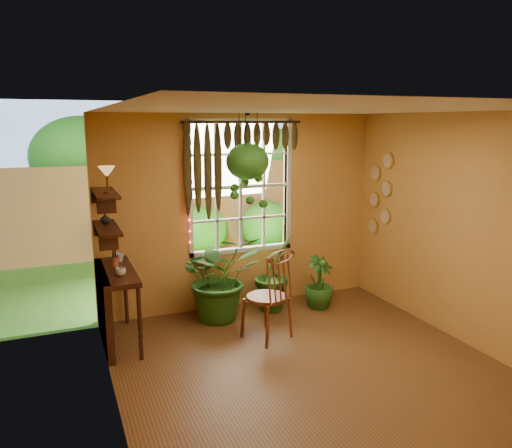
{
  "coord_description": "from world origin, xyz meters",
  "views": [
    {
      "loc": [
        -2.4,
        -4.17,
        2.59
      ],
      "look_at": [
        -0.23,
        1.15,
        1.41
      ],
      "focal_mm": 35.0,
      "sensor_mm": 36.0,
      "label": 1
    }
  ],
  "objects_px": {
    "counter_ledge": "(108,299)",
    "potted_plant_mid": "(274,273)",
    "windsor_chair": "(269,309)",
    "potted_plant_left": "(220,277)",
    "hanging_basket": "(247,168)"
  },
  "relations": [
    {
      "from": "counter_ledge",
      "to": "windsor_chair",
      "type": "relative_size",
      "value": 0.92
    },
    {
      "from": "hanging_basket",
      "to": "windsor_chair",
      "type": "bearing_deg",
      "value": -96.04
    },
    {
      "from": "potted_plant_left",
      "to": "hanging_basket",
      "type": "height_order",
      "value": "hanging_basket"
    },
    {
      "from": "potted_plant_left",
      "to": "windsor_chair",
      "type": "bearing_deg",
      "value": -66.66
    },
    {
      "from": "counter_ledge",
      "to": "potted_plant_mid",
      "type": "height_order",
      "value": "potted_plant_mid"
    },
    {
      "from": "potted_plant_mid",
      "to": "windsor_chair",
      "type": "bearing_deg",
      "value": -118.23
    },
    {
      "from": "potted_plant_mid",
      "to": "potted_plant_left",
      "type": "bearing_deg",
      "value": -177.56
    },
    {
      "from": "counter_ledge",
      "to": "potted_plant_mid",
      "type": "distance_m",
      "value": 2.27
    },
    {
      "from": "windsor_chair",
      "to": "potted_plant_left",
      "type": "relative_size",
      "value": 1.12
    },
    {
      "from": "counter_ledge",
      "to": "windsor_chair",
      "type": "xyz_separation_m",
      "value": [
        1.8,
        -0.57,
        -0.17
      ]
    },
    {
      "from": "potted_plant_left",
      "to": "potted_plant_mid",
      "type": "xyz_separation_m",
      "value": [
        0.8,
        0.03,
        -0.06
      ]
    },
    {
      "from": "counter_ledge",
      "to": "potted_plant_mid",
      "type": "bearing_deg",
      "value": 6.89
    },
    {
      "from": "counter_ledge",
      "to": "potted_plant_mid",
      "type": "xyz_separation_m",
      "value": [
        2.25,
        0.27,
        -0.02
      ]
    },
    {
      "from": "potted_plant_left",
      "to": "hanging_basket",
      "type": "bearing_deg",
      "value": 18.03
    },
    {
      "from": "potted_plant_mid",
      "to": "hanging_basket",
      "type": "relative_size",
      "value": 0.83
    }
  ]
}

